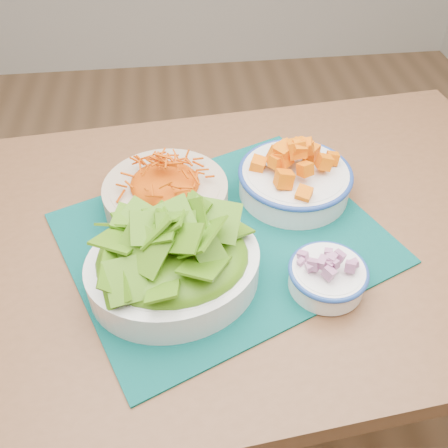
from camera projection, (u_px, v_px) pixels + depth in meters
name	position (u px, v px, depth m)	size (l,w,h in m)	color
ground	(163.00, 380.00, 1.47)	(4.00, 4.00, 0.00)	#9A6F4A
table	(253.00, 267.00, 0.94)	(1.16, 0.83, 0.75)	brown
placemat	(224.00, 238.00, 0.84)	(0.50, 0.41, 0.00)	#013230
carrot_bowl	(165.00, 190.00, 0.87)	(0.27, 0.27, 0.08)	#BFA98E
squash_bowl	(295.00, 173.00, 0.89)	(0.21, 0.21, 0.10)	silver
lettuce_bowl	(173.00, 258.00, 0.73)	(0.30, 0.27, 0.12)	white
onion_bowl	(328.00, 273.00, 0.74)	(0.14, 0.14, 0.06)	white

